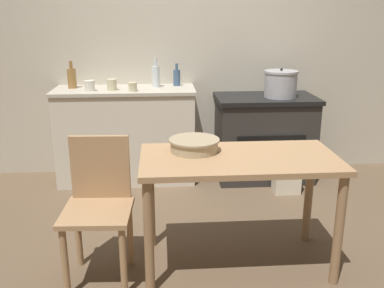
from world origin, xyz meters
name	(u,v)px	position (x,y,z in m)	size (l,w,h in m)	color
ground_plane	(197,244)	(0.00, 0.00, 0.00)	(14.00, 14.00, 0.00)	brown
wall_back	(184,45)	(0.00, 1.58, 1.27)	(8.00, 0.07, 2.55)	beige
counter_cabinet	(126,135)	(-0.58, 1.30, 0.45)	(1.31, 0.52, 0.90)	beige
stove	(264,137)	(0.76, 1.27, 0.41)	(0.95, 0.60, 0.82)	#2D2B28
work_table	(239,173)	(0.23, -0.25, 0.63)	(1.21, 0.62, 0.74)	#A87F56
chair	(99,204)	(-0.62, -0.30, 0.48)	(0.42, 0.42, 0.87)	#A87F56
flour_sack	(287,174)	(0.89, 0.87, 0.18)	(0.23, 0.16, 0.36)	beige
stock_pot	(281,84)	(0.88, 1.21, 0.94)	(0.31, 0.31, 0.27)	#A8A8AD
mixing_bowl_large	(194,144)	(-0.03, -0.13, 0.79)	(0.32, 0.32, 0.08)	tan
bottle_far_left	(156,76)	(-0.28, 1.37, 1.01)	(0.07, 0.07, 0.27)	silver
bottle_left	(177,77)	(-0.08, 1.43, 0.98)	(0.07, 0.07, 0.21)	#3D5675
bottle_mid_left	(72,78)	(-1.06, 1.37, 1.00)	(0.08, 0.08, 0.25)	olive
cup_center_left	(90,86)	(-0.87, 1.19, 0.95)	(0.09, 0.09, 0.10)	silver
cup_center	(112,85)	(-0.68, 1.21, 0.95)	(0.09, 0.09, 0.10)	beige
cup_center_right	(133,87)	(-0.49, 1.14, 0.94)	(0.08, 0.08, 0.08)	beige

